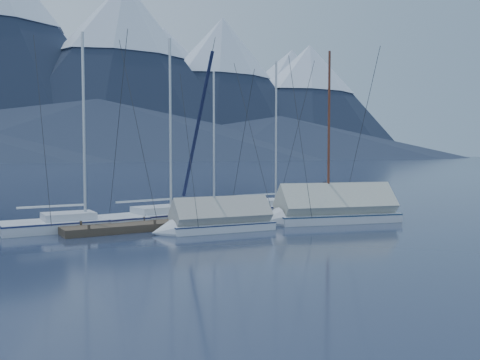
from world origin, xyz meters
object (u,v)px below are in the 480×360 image
at_px(person, 325,195).
at_px(sailboat_open_right, 282,209).
at_px(sailboat_open_left, 97,224).
at_px(sailboat_covered_near, 325,213).
at_px(sailboat_covered_far, 212,223).
at_px(sailboat_open_mid, 180,217).

bearing_deg(person, sailboat_open_right, 30.64).
relative_size(sailboat_open_left, sailboat_covered_near, 1.04).
bearing_deg(sailboat_covered_far, person, 15.65).
bearing_deg(person, sailboat_covered_near, 138.48).
relative_size(sailboat_open_mid, sailboat_covered_far, 1.31).
height_order(sailboat_open_left, sailboat_open_mid, sailboat_open_mid).
bearing_deg(sailboat_covered_far, sailboat_open_mid, 85.80).
xyz_separation_m(sailboat_open_right, sailboat_covered_near, (-0.94, -5.11, 0.31)).
bearing_deg(sailboat_open_left, person, -5.75).
bearing_deg(sailboat_covered_near, sailboat_open_mid, 143.81).
distance_m(sailboat_open_right, sailboat_covered_near, 5.21).
xyz_separation_m(sailboat_open_left, sailboat_open_right, (11.70, 0.99, -0.00)).
xyz_separation_m(sailboat_open_right, sailboat_covered_far, (-7.45, -4.80, 0.22)).
bearing_deg(sailboat_open_mid, sailboat_open_right, 4.57).
bearing_deg(sailboat_covered_far, sailboat_covered_near, -2.74).
bearing_deg(person, sailboat_open_mid, 77.29).
height_order(sailboat_open_right, person, sailboat_open_right).
bearing_deg(sailboat_open_mid, sailboat_open_left, -174.79).
xyz_separation_m(sailboat_open_left, sailboat_open_mid, (4.56, 0.42, 0.01)).
distance_m(sailboat_open_mid, person, 8.81).
height_order(sailboat_open_left, person, sailboat_open_left).
relative_size(sailboat_open_mid, person, 6.62).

